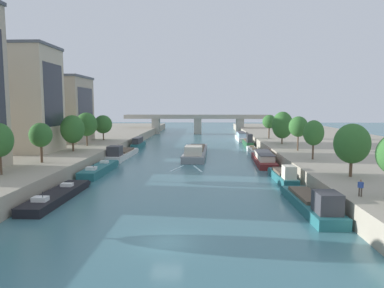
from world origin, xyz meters
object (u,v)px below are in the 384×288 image
object	(u,v)px
moored_boat_right_near	(253,150)
tree_right_nearest	(282,125)
moored_boat_right_lone	(264,159)
bridge_far	(198,122)
moored_boat_left_midway	(138,144)
tree_left_second	(41,135)
moored_boat_right_far	(248,142)
tree_right_second	(298,127)
barge_midriver	(196,152)
moored_boat_left_far	(57,196)
tree_left_past_mid	(103,124)
tree_left_end_of_row	(73,129)
tree_right_far	(269,122)
tree_right_third	(352,144)
moored_boat_left_upstream	(100,169)
moored_boat_right_second	(241,137)
tree_left_distant	(86,124)
moored_boat_left_near	(121,154)
person_on_quay	(361,187)
tree_right_midway	(314,133)
moored_boat_right_downstream	(283,176)
moored_boat_right_gap_after	(312,203)

from	to	relation	value
moored_boat_right_near	tree_right_nearest	bearing A→B (deg)	-30.76
moored_boat_right_lone	bridge_far	xyz separation A→B (m)	(-14.04, 69.26, 3.66)
moored_boat_left_midway	tree_left_second	distance (m)	39.17
moored_boat_right_far	tree_right_second	bearing A→B (deg)	-77.76
barge_midriver	tree_right_second	distance (m)	22.23
moored_boat_right_lone	tree_left_second	world-z (taller)	tree_left_second
moored_boat_left_far	tree_left_past_mid	distance (m)	48.28
tree_left_second	tree_left_end_of_row	distance (m)	13.22
tree_right_nearest	tree_left_past_mid	bearing A→B (deg)	169.76
tree_right_far	tree_left_past_mid	bearing A→B (deg)	-172.35
tree_left_second	tree_right_third	xyz separation A→B (m)	(42.14, -8.93, -0.13)
tree_left_second	barge_midriver	bearing A→B (deg)	47.25
moored_boat_right_near	tree_right_third	distance (m)	40.84
moored_boat_left_upstream	moored_boat_left_midway	size ratio (longest dim) A/B	1.29
moored_boat_right_second	tree_right_third	world-z (taller)	tree_right_third
tree_left_distant	moored_boat_left_near	bearing A→B (deg)	-9.68
tree_right_third	person_on_quay	xyz separation A→B (m)	(-2.89, -9.52, -3.09)
moored_boat_left_far	tree_right_far	xyz separation A→B (m)	(33.64, 52.84, 6.22)
moored_boat_left_far	moored_boat_left_upstream	world-z (taller)	moored_boat_left_upstream
tree_left_distant	tree_right_second	size ratio (longest dim) A/B	1.08
moored_boat_right_far	tree_left_end_of_row	world-z (taller)	tree_left_end_of_row
tree_right_third	tree_right_midway	world-z (taller)	tree_right_third
tree_left_end_of_row	tree_right_third	size ratio (longest dim) A/B	1.05
moored_boat_left_far	tree_left_end_of_row	size ratio (longest dim) A/B	2.17
tree_left_end_of_row	tree_left_second	bearing A→B (deg)	-89.20
moored_boat_left_upstream	tree_left_past_mid	bearing A→B (deg)	104.98
tree_left_distant	tree_right_far	distance (m)	45.56
tree_right_far	person_on_quay	world-z (taller)	tree_right_far
tree_left_second	tree_right_far	world-z (taller)	tree_right_far
tree_right_second	moored_boat_left_far	bearing A→B (deg)	-141.18
person_on_quay	tree_left_second	bearing A→B (deg)	154.83
moored_boat_left_upstream	tree_right_midway	bearing A→B (deg)	1.08
tree_right_third	bridge_far	xyz separation A→B (m)	(-20.60, 93.10, -1.81)
tree_left_end_of_row	tree_left_distant	distance (m)	9.06
moored_boat_left_far	tree_right_nearest	bearing A→B (deg)	49.15
moored_boat_left_upstream	tree_right_midway	size ratio (longest dim) A/B	2.22
barge_midriver	tree_left_past_mid	xyz separation A→B (m)	(-23.28, 10.79, 5.31)
moored_boat_right_downstream	tree_left_past_mid	distance (m)	51.79
tree_right_third	moored_boat_left_far	bearing A→B (deg)	-174.74
moored_boat_right_gap_after	tree_right_nearest	xyz separation A→B (m)	(5.88, 42.93, 5.69)
moored_boat_right_lone	tree_right_midway	size ratio (longest dim) A/B	2.68
moored_boat_right_lone	moored_boat_left_far	bearing A→B (deg)	-136.18
moored_boat_right_gap_after	moored_boat_right_lone	bearing A→B (deg)	90.28
moored_boat_left_midway	tree_right_nearest	size ratio (longest dim) A/B	1.49
tree_left_second	bridge_far	distance (m)	86.91
tree_left_distant	tree_right_nearest	size ratio (longest dim) A/B	0.98
tree_right_third	tree_right_midway	xyz separation A→B (m)	(-0.40, 13.88, 0.19)
moored_boat_right_downstream	moored_boat_right_far	bearing A→B (deg)	89.70
moored_boat_left_near	moored_boat_right_gap_after	world-z (taller)	moored_boat_left_near
moored_boat_right_far	tree_right_midway	xyz separation A→B (m)	(5.70, -38.86, 5.56)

